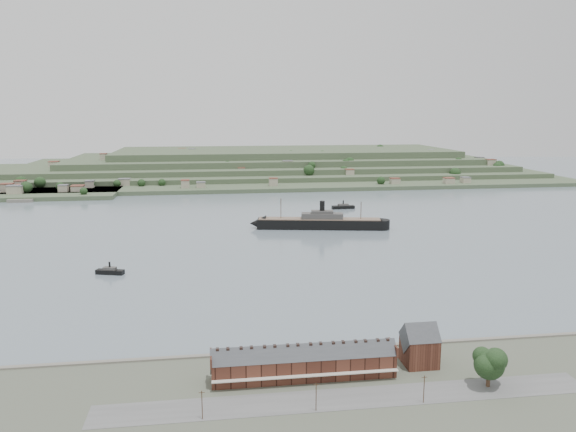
{
  "coord_description": "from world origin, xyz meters",
  "views": [
    {
      "loc": [
        -36.72,
        -322.15,
        80.83
      ],
      "look_at": [
        13.23,
        30.0,
        14.01
      ],
      "focal_mm": 35.0,
      "sensor_mm": 36.0,
      "label": 1
    }
  ],
  "objects": [
    {
      "name": "ground",
      "position": [
        0.0,
        0.0,
        0.0
      ],
      "size": [
        1400.0,
        1400.0,
        0.0
      ],
      "primitive_type": "plane",
      "color": "slate",
      "rests_on": "ground"
    },
    {
      "name": "near_shore",
      "position": [
        0.0,
        -186.75,
        1.01
      ],
      "size": [
        220.0,
        80.0,
        2.6
      ],
      "color": "#4C5142",
      "rests_on": "ground"
    },
    {
      "name": "terrace_row",
      "position": [
        -10.0,
        -168.02,
        6.84
      ],
      "size": [
        55.6,
        9.8,
        11.07
      ],
      "color": "#3F1F16",
      "rests_on": "ground"
    },
    {
      "name": "gabled_building",
      "position": [
        27.5,
        -164.0,
        8.19
      ],
      "size": [
        10.4,
        10.18,
        14.09
      ],
      "color": "#3F1F16",
      "rests_on": "ground"
    },
    {
      "name": "far_peninsula",
      "position": [
        27.91,
        393.1,
        11.88
      ],
      "size": [
        760.0,
        309.0,
        30.0
      ],
      "color": "#3D4F34",
      "rests_on": "ground"
    },
    {
      "name": "steamship",
      "position": [
        36.32,
        53.86,
        4.32
      ],
      "size": [
        97.01,
        28.03,
        23.42
      ],
      "color": "black",
      "rests_on": "ground"
    },
    {
      "name": "tugboat",
      "position": [
        -87.24,
        -40.53,
        1.55
      ],
      "size": [
        14.65,
        7.68,
        6.37
      ],
      "color": "black",
      "rests_on": "ground"
    },
    {
      "name": "ferry_east",
      "position": [
        74.27,
        130.42,
        1.7
      ],
      "size": [
        19.03,
        5.85,
        7.08
      ],
      "color": "black",
      "rests_on": "ground"
    },
    {
      "name": "fig_tree",
      "position": [
        42.29,
        -181.14,
        9.41
      ],
      "size": [
        10.88,
        9.42,
        12.15
      ],
      "color": "#452F1F",
      "rests_on": "ground"
    }
  ]
}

